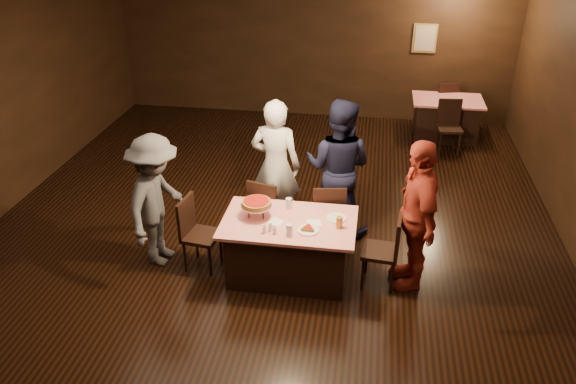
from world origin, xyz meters
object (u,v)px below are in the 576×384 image
(chair_back_far, at_px, (443,104))
(glass_front_left, at_px, (289,230))
(chair_end_left, at_px, (202,234))
(diner_white_jacket, at_px, (276,166))
(main_table, at_px, (289,248))
(chair_back_near, at_px, (450,128))
(plate_empty, at_px, (336,218))
(glass_amber, at_px, (339,222))
(chair_end_right, at_px, (380,250))
(diner_navy_hoodie, at_px, (338,167))
(chair_far_left, at_px, (268,209))
(diner_grey_knit, at_px, (157,201))
(glass_back, at_px, (289,203))
(diner_red_shirt, at_px, (416,215))
(pizza_stand, at_px, (257,203))
(chair_far_right, at_px, (328,214))
(back_table, at_px, (445,119))

(chair_back_far, height_order, glass_front_left, chair_back_far)
(chair_end_left, distance_m, diner_white_jacket, 1.43)
(main_table, distance_m, chair_back_near, 4.73)
(plate_empty, bearing_deg, glass_amber, -75.96)
(chair_end_right, height_order, diner_navy_hoodie, diner_navy_hoodie)
(diner_white_jacket, height_order, plate_empty, diner_white_jacket)
(main_table, bearing_deg, glass_amber, -4.76)
(chair_far_left, relative_size, diner_grey_knit, 0.55)
(main_table, height_order, diner_grey_knit, diner_grey_knit)
(chair_end_left, xyz_separation_m, chair_back_near, (3.39, 4.14, 0.00))
(diner_grey_knit, height_order, glass_amber, diner_grey_knit)
(glass_front_left, bearing_deg, main_table, 99.46)
(chair_end_left, bearing_deg, diner_white_jacket, -25.22)
(glass_amber, bearing_deg, glass_back, 151.70)
(glass_back, bearing_deg, plate_empty, -14.04)
(chair_back_near, relative_size, diner_red_shirt, 0.51)
(main_table, height_order, chair_end_left, chair_end_left)
(pizza_stand, xyz_separation_m, plate_empty, (0.95, 0.10, -0.17))
(glass_amber, xyz_separation_m, glass_back, (-0.65, 0.35, 0.00))
(diner_grey_knit, relative_size, glass_front_left, 12.38)
(chair_back_near, bearing_deg, glass_back, -127.42)
(diner_white_jacket, relative_size, glass_amber, 13.45)
(chair_back_far, bearing_deg, chair_far_right, 53.36)
(chair_far_left, xyz_separation_m, glass_front_left, (0.45, -1.05, 0.37))
(diner_navy_hoodie, bearing_deg, chair_far_right, 91.03)
(chair_far_right, relative_size, glass_front_left, 6.79)
(diner_red_shirt, bearing_deg, main_table, -98.66)
(chair_end_right, relative_size, glass_back, 6.79)
(chair_far_right, height_order, diner_white_jacket, diner_white_jacket)
(chair_far_right, bearing_deg, glass_back, 35.19)
(pizza_stand, bearing_deg, chair_end_right, -1.91)
(chair_far_left, xyz_separation_m, chair_end_right, (1.50, -0.75, 0.00))
(main_table, distance_m, back_table, 5.35)
(glass_front_left, bearing_deg, pizza_stand, 142.13)
(diner_navy_hoodie, bearing_deg, diner_white_jacket, 15.48)
(back_table, distance_m, glass_back, 5.13)
(diner_white_jacket, distance_m, glass_amber, 1.52)
(diner_red_shirt, bearing_deg, pizza_stand, -100.90)
(chair_back_near, distance_m, diner_navy_hoodie, 3.51)
(chair_end_left, distance_m, glass_amber, 1.74)
(chair_far_right, height_order, diner_navy_hoodie, diner_navy_hoodie)
(back_table, distance_m, glass_front_left, 5.63)
(chair_back_far, height_order, diner_red_shirt, diner_red_shirt)
(diner_navy_hoodie, bearing_deg, chair_end_right, 130.58)
(diner_navy_hoodie, height_order, plate_empty, diner_navy_hoodie)
(diner_white_jacket, relative_size, pizza_stand, 4.96)
(chair_far_right, distance_m, diner_grey_knit, 2.21)
(chair_end_right, relative_size, chair_back_far, 1.00)
(glass_back, bearing_deg, pizza_stand, -144.46)
(plate_empty, distance_m, glass_front_left, 0.68)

